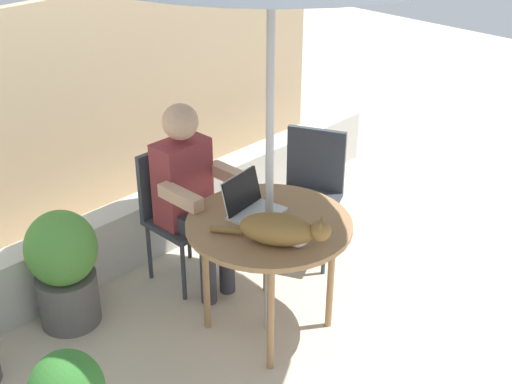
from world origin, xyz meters
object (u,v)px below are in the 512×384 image
patio_table (269,232)px  potted_plant_near_fence (64,266)px  cat (282,230)px  chair_empty (311,184)px  person_seated (190,189)px  chair_occupied (175,205)px  laptop (249,202)px

patio_table → potted_plant_near_fence: (-0.79, 0.90, -0.26)m
cat → potted_plant_near_fence: cat is taller
patio_table → chair_empty: size_ratio=1.05×
patio_table → chair_empty: chair_empty is taller
person_seated → chair_empty: bearing=-19.2°
chair_occupied → potted_plant_near_fence: bearing=174.5°
laptop → cat: laptop is taller
patio_table → person_seated: size_ratio=0.76×
person_seated → potted_plant_near_fence: (-0.79, 0.23, -0.30)m
laptop → cat: 0.38m
chair_empty → cat: bearing=-148.5°
chair_occupied → potted_plant_near_fence: size_ratio=1.19×
chair_empty → potted_plant_near_fence: (-1.61, 0.52, -0.13)m
chair_occupied → chair_empty: 0.93m
chair_empty → laptop: 0.89m
person_seated → cat: size_ratio=2.07×
laptop → potted_plant_near_fence: (-0.79, 0.74, -0.39)m
chair_occupied → person_seated: 0.23m
patio_table → chair_occupied: chair_occupied is taller
person_seated → chair_occupied: bearing=90.0°
patio_table → laptop: laptop is taller
chair_empty → cat: 1.14m
chair_empty → cat: size_ratio=1.49×
patio_table → chair_empty: (0.82, 0.37, -0.14)m
patio_table → laptop: bearing=89.4°
chair_occupied → laptop: laptop is taller
patio_table → chair_occupied: (0.00, 0.82, -0.14)m
person_seated → laptop: bearing=-89.8°
cat → potted_plant_near_fence: 1.35m
chair_empty → person_seated: (-0.82, 0.29, 0.17)m
chair_occupied → laptop: 0.72m
laptop → chair_occupied: bearing=90.1°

